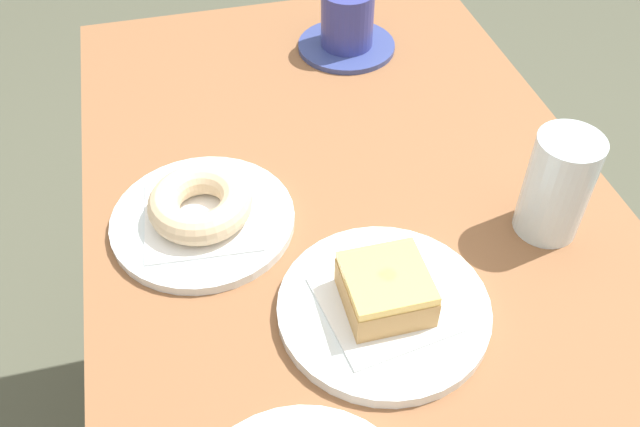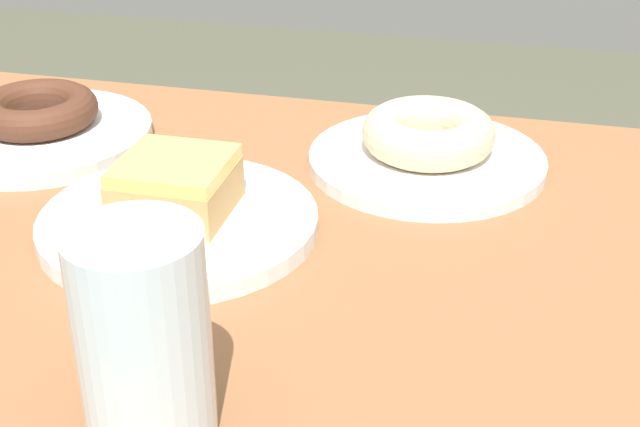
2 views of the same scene
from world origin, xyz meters
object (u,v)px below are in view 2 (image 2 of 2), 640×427
at_px(plate_glazed_square, 179,223).
at_px(donut_glazed_square, 176,186).
at_px(plate_sugar_ring, 427,161).
at_px(plate_chocolate_ring, 41,135).
at_px(donut_chocolate_ring, 37,110).
at_px(water_glass, 144,339).
at_px(donut_sugar_ring, 428,133).

bearing_deg(plate_glazed_square, donut_glazed_square, -165.96).
relative_size(plate_sugar_ring, plate_chocolate_ring, 1.01).
bearing_deg(plate_chocolate_ring, donut_glazed_square, 145.79).
height_order(plate_chocolate_ring, donut_chocolate_ring, donut_chocolate_ring).
relative_size(plate_sugar_ring, donut_glazed_square, 2.56).
bearing_deg(donut_glazed_square, plate_chocolate_ring, -34.21).
bearing_deg(plate_sugar_ring, water_glass, 75.12).
distance_m(donut_sugar_ring, water_glass, 0.39).
relative_size(donut_chocolate_ring, water_glass, 0.88).
bearing_deg(donut_sugar_ring, donut_chocolate_ring, 5.19).
xyz_separation_m(donut_glazed_square, water_glass, (-0.07, 0.21, 0.02)).
bearing_deg(water_glass, plate_chocolate_ring, -53.06).
relative_size(donut_sugar_ring, water_glass, 0.93).
relative_size(plate_chocolate_ring, donut_chocolate_ring, 1.85).
relative_size(donut_sugar_ring, donut_glazed_square, 1.43).
height_order(plate_glazed_square, water_glass, water_glass).
bearing_deg(plate_chocolate_ring, donut_sugar_ring, -174.81).
distance_m(plate_glazed_square, donut_glazed_square, 0.03).
distance_m(plate_glazed_square, plate_chocolate_ring, 0.23).
distance_m(plate_sugar_ring, water_glass, 0.39).
distance_m(donut_sugar_ring, plate_chocolate_ring, 0.36).
relative_size(plate_sugar_ring, donut_chocolate_ring, 1.87).
height_order(plate_sugar_ring, donut_chocolate_ring, donut_chocolate_ring).
bearing_deg(water_glass, plate_glazed_square, -71.97).
relative_size(donut_glazed_square, plate_chocolate_ring, 0.40).
bearing_deg(plate_sugar_ring, plate_chocolate_ring, 5.19).
relative_size(donut_sugar_ring, plate_glazed_square, 0.54).
bearing_deg(donut_sugar_ring, plate_glazed_square, 43.32).
xyz_separation_m(donut_glazed_square, plate_chocolate_ring, (0.19, -0.13, -0.03)).
xyz_separation_m(donut_glazed_square, donut_chocolate_ring, (0.19, -0.13, -0.01)).
relative_size(donut_glazed_square, donut_chocolate_ring, 0.73).
bearing_deg(plate_glazed_square, donut_chocolate_ring, -34.21).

